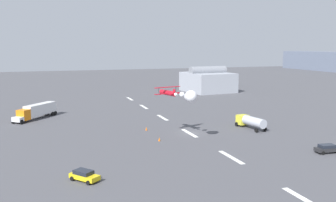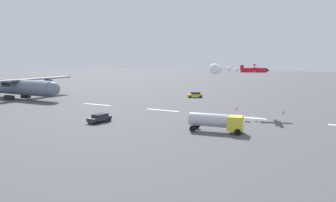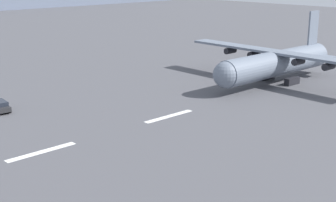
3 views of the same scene
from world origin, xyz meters
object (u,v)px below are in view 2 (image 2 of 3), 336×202
(stunt_biplane_red, at_px, (227,69))
(airport_staff_sedan, at_px, (100,118))
(traffic_cone_near, at_px, (283,112))
(fuel_tanker_truck, at_px, (216,121))
(traffic_cone_far, at_px, (237,108))
(followme_car_yellow, at_px, (195,95))
(cargo_transport_plane, at_px, (22,87))

(stunt_biplane_red, distance_m, airport_staff_sedan, 28.02)
(stunt_biplane_red, xyz_separation_m, traffic_cone_near, (-10.84, -4.49, -8.76))
(airport_staff_sedan, bearing_deg, fuel_tanker_truck, -173.05)
(stunt_biplane_red, height_order, airport_staff_sedan, stunt_biplane_red)
(traffic_cone_near, xyz_separation_m, traffic_cone_far, (9.96, -0.14, 0.00))
(traffic_cone_near, distance_m, traffic_cone_far, 9.96)
(followme_car_yellow, xyz_separation_m, traffic_cone_far, (-17.48, 16.63, -0.44))
(airport_staff_sedan, bearing_deg, traffic_cone_far, -124.48)
(cargo_transport_plane, height_order, followme_car_yellow, cargo_transport_plane)
(airport_staff_sedan, relative_size, traffic_cone_near, 6.25)
(traffic_cone_near, bearing_deg, airport_staff_sedan, 42.74)
(cargo_transport_plane, distance_m, airport_staff_sedan, 43.37)
(fuel_tanker_truck, distance_m, followme_car_yellow, 44.92)
(stunt_biplane_red, bearing_deg, airport_staff_sedan, 51.47)
(cargo_transport_plane, xyz_separation_m, followme_car_yellow, (-40.39, -26.43, -2.70))
(airport_staff_sedan, bearing_deg, traffic_cone_near, -137.26)
(airport_staff_sedan, xyz_separation_m, traffic_cone_far, (-17.56, -25.57, -0.44))
(fuel_tanker_truck, distance_m, traffic_cone_far, 23.31)
(cargo_transport_plane, distance_m, traffic_cone_far, 58.77)
(followme_car_yellow, bearing_deg, cargo_transport_plane, 33.20)
(stunt_biplane_red, height_order, traffic_cone_near, stunt_biplane_red)
(fuel_tanker_truck, relative_size, traffic_cone_far, 11.44)
(followme_car_yellow, height_order, traffic_cone_near, followme_car_yellow)
(airport_staff_sedan, distance_m, traffic_cone_near, 37.47)
(cargo_transport_plane, xyz_separation_m, stunt_biplane_red, (-56.98, -5.16, 5.62))
(followme_car_yellow, bearing_deg, traffic_cone_near, 148.55)
(followme_car_yellow, bearing_deg, traffic_cone_far, 136.42)
(stunt_biplane_red, xyz_separation_m, airport_staff_sedan, (16.67, 20.93, -8.32))
(cargo_transport_plane, bearing_deg, followme_car_yellow, -146.80)
(cargo_transport_plane, relative_size, fuel_tanker_truck, 4.15)
(traffic_cone_near, bearing_deg, fuel_tanker_truck, 74.63)
(airport_staff_sedan, height_order, traffic_cone_far, airport_staff_sedan)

